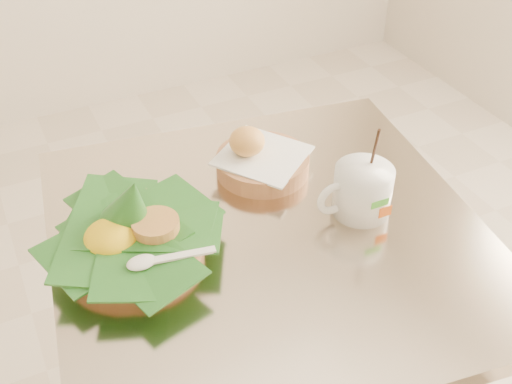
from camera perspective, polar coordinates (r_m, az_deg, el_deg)
name	(u,v)px	position (r m, az deg, el deg)	size (l,w,h in m)	color
cafe_table	(267,320)	(1.22, 1.02, -11.34)	(0.79, 0.79, 0.75)	gray
rice_basket	(131,232)	(1.02, -11.06, -3.48)	(0.28, 0.28, 0.14)	#B57B4D
bread_basket	(260,159)	(1.18, 0.36, 2.91)	(0.20, 0.20, 0.09)	#B57B4D
coffee_mug	(361,190)	(1.08, 9.33, 0.19)	(0.14, 0.10, 0.17)	white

